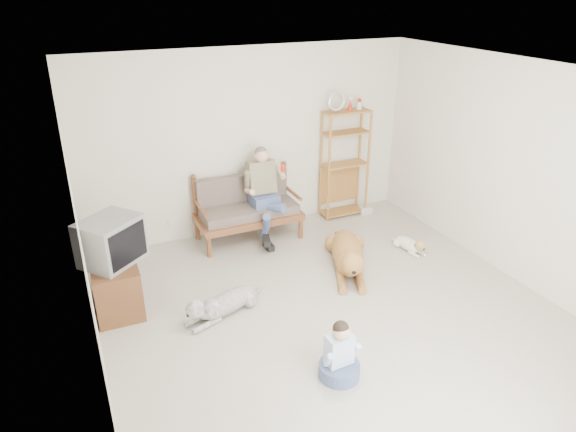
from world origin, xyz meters
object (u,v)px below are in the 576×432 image
etagere (344,163)px  golden_retriever (348,255)px  tv_stand (115,284)px  loveseat (247,207)px

etagere → golden_retriever: bearing=-117.5°
tv_stand → golden_retriever: bearing=-6.0°
etagere → golden_retriever: etagere is taller
tv_stand → golden_retriever: 2.92m
loveseat → golden_retriever: size_ratio=0.96×
etagere → tv_stand: etagere is taller
loveseat → tv_stand: 2.29m
etagere → tv_stand: size_ratio=2.20×
golden_retriever → tv_stand: bearing=-162.7°
etagere → golden_retriever: size_ratio=1.29×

